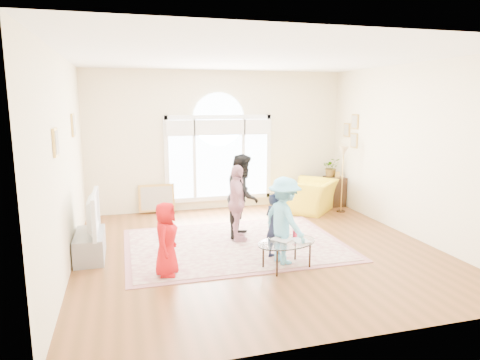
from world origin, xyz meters
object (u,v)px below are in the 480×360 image
object	(u,v)px
area_rug	(235,244)
coffee_table	(287,243)
television	(88,213)
armchair	(311,196)
tv_console	(90,246)

from	to	relation	value
area_rug	coffee_table	size ratio (longest dim) A/B	3.26
area_rug	coffee_table	xyz separation A→B (m)	(0.48, -1.24, 0.39)
television	armchair	xyz separation A→B (m)	(4.70, 1.79, -0.39)
tv_console	area_rug	bearing A→B (deg)	-0.16
coffee_table	armchair	xyz separation A→B (m)	(1.80, 3.04, -0.03)
coffee_table	tv_console	bearing A→B (deg)	141.02
area_rug	coffee_table	distance (m)	1.39
area_rug	armchair	size ratio (longest dim) A/B	3.21
area_rug	television	distance (m)	2.53
area_rug	television	size ratio (longest dim) A/B	3.13
area_rug	tv_console	xyz separation A→B (m)	(-2.43, 0.01, 0.20)
coffee_table	armchair	world-z (taller)	armchair
tv_console	television	size ratio (longest dim) A/B	0.87
television	coffee_table	world-z (taller)	television
area_rug	armchair	xyz separation A→B (m)	(2.28, 1.80, 0.35)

